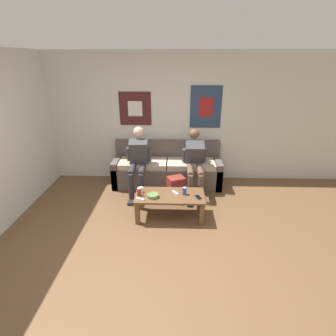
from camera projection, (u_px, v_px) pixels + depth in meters
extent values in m
plane|color=brown|center=(149.00, 257.00, 3.41)|extent=(18.00, 18.00, 0.00)
cube|color=silver|center=(159.00, 119.00, 5.27)|extent=(10.00, 0.05, 2.55)
cube|color=#471E1E|center=(135.00, 109.00, 5.17)|extent=(0.63, 0.01, 0.65)
cube|color=silver|center=(135.00, 109.00, 5.16)|extent=(0.28, 0.01, 0.29)
cube|color=navy|center=(206.00, 107.00, 5.11)|extent=(0.61, 0.01, 0.82)
cube|color=maroon|center=(206.00, 107.00, 5.11)|extent=(0.27, 0.01, 0.37)
cube|color=#564C47|center=(168.00, 160.00, 5.50)|extent=(2.14, 0.13, 0.86)
cube|color=#564C47|center=(167.00, 176.00, 5.26)|extent=(2.14, 0.56, 0.43)
cube|color=#564C47|center=(117.00, 172.00, 5.27)|extent=(0.12, 0.56, 0.55)
cube|color=#564C47|center=(218.00, 174.00, 5.21)|extent=(0.12, 0.56, 0.55)
cube|color=#B2A38E|center=(143.00, 163.00, 5.18)|extent=(0.93, 0.52, 0.10)
cube|color=#B2A38E|center=(191.00, 164.00, 5.15)|extent=(0.93, 0.52, 0.10)
cube|color=brown|center=(170.00, 196.00, 4.15)|extent=(1.10, 0.54, 0.03)
cube|color=brown|center=(141.00, 199.00, 4.44)|extent=(0.07, 0.07, 0.37)
cube|color=brown|center=(199.00, 200.00, 4.41)|extent=(0.07, 0.07, 0.37)
cube|color=brown|center=(138.00, 213.00, 4.04)|extent=(0.07, 0.07, 0.37)
cube|color=brown|center=(202.00, 214.00, 4.01)|extent=(0.07, 0.07, 0.37)
cylinder|color=#2D2D33|center=(132.00, 169.00, 4.76)|extent=(0.11, 0.42, 0.11)
cylinder|color=#2D2D33|center=(131.00, 187.00, 4.66)|extent=(0.10, 0.10, 0.50)
cube|color=#232328|center=(131.00, 201.00, 4.69)|extent=(0.11, 0.25, 0.05)
cylinder|color=#2D2D33|center=(142.00, 169.00, 4.76)|extent=(0.11, 0.42, 0.11)
cylinder|color=#2D2D33|center=(141.00, 187.00, 4.66)|extent=(0.10, 0.10, 0.50)
cube|color=#232328|center=(141.00, 201.00, 4.69)|extent=(0.11, 0.25, 0.05)
cube|color=#3F3F44|center=(139.00, 152.00, 4.93)|extent=(0.37, 0.37, 0.52)
sphere|color=beige|center=(139.00, 132.00, 4.88)|extent=(0.20, 0.20, 0.20)
cylinder|color=#3F3F44|center=(129.00, 154.00, 4.95)|extent=(0.08, 0.12, 0.27)
cylinder|color=#3F3F44|center=(149.00, 154.00, 4.94)|extent=(0.08, 0.12, 0.27)
cylinder|color=brown|center=(190.00, 170.00, 4.72)|extent=(0.11, 0.44, 0.11)
cylinder|color=brown|center=(190.00, 188.00, 4.62)|extent=(0.10, 0.10, 0.50)
cube|color=#232328|center=(190.00, 203.00, 4.65)|extent=(0.11, 0.25, 0.05)
cylinder|color=brown|center=(200.00, 170.00, 4.72)|extent=(0.11, 0.44, 0.11)
cylinder|color=brown|center=(200.00, 188.00, 4.61)|extent=(0.10, 0.10, 0.50)
cube|color=#232328|center=(200.00, 203.00, 4.65)|extent=(0.11, 0.25, 0.05)
cube|color=#3F3F44|center=(194.00, 153.00, 4.95)|extent=(0.34, 0.43, 0.53)
sphere|color=brown|center=(194.00, 134.00, 5.00)|extent=(0.19, 0.19, 0.19)
cylinder|color=#3F3F44|center=(184.00, 155.00, 5.00)|extent=(0.08, 0.15, 0.28)
cylinder|color=#3F3F44|center=(204.00, 155.00, 4.99)|extent=(0.08, 0.15, 0.28)
cube|color=maroon|center=(176.00, 189.00, 4.73)|extent=(0.36, 0.33, 0.44)
cube|color=maroon|center=(178.00, 196.00, 4.68)|extent=(0.22, 0.16, 0.20)
cylinder|color=#607F47|center=(153.00, 196.00, 4.06)|extent=(0.18, 0.18, 0.05)
torus|color=#607F47|center=(153.00, 195.00, 4.05)|extent=(0.18, 0.18, 0.02)
cylinder|color=silver|center=(141.00, 190.00, 4.21)|extent=(0.07, 0.07, 0.09)
cylinder|color=black|center=(141.00, 187.00, 4.19)|extent=(0.00, 0.00, 0.01)
cylinder|color=#28479E|center=(184.00, 191.00, 4.13)|extent=(0.07, 0.07, 0.12)
cylinder|color=silver|center=(185.00, 187.00, 4.10)|extent=(0.06, 0.06, 0.00)
cylinder|color=maroon|center=(139.00, 192.00, 4.10)|extent=(0.07, 0.07, 0.12)
cylinder|color=silver|center=(139.00, 188.00, 4.08)|extent=(0.06, 0.06, 0.00)
cube|color=white|center=(140.00, 199.00, 3.99)|extent=(0.14, 0.09, 0.02)
cylinder|color=#333842|center=(138.00, 198.00, 4.00)|extent=(0.01, 0.01, 0.00)
cube|color=white|center=(175.00, 193.00, 4.18)|extent=(0.11, 0.14, 0.02)
cylinder|color=#333842|center=(174.00, 191.00, 4.20)|extent=(0.01, 0.01, 0.00)
cube|color=black|center=(198.00, 197.00, 4.06)|extent=(0.11, 0.15, 0.01)
cube|color=black|center=(198.00, 197.00, 4.06)|extent=(0.10, 0.14, 0.00)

